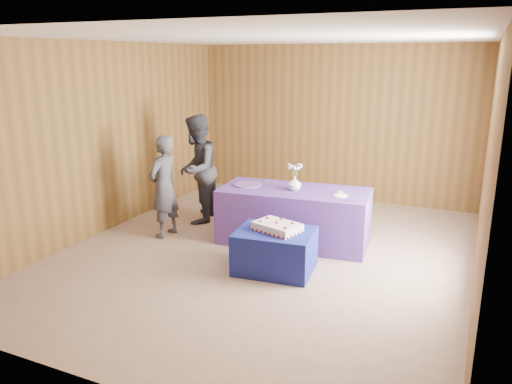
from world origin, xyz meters
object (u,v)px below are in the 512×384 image
Objects in this scene: cake_table at (275,251)px; sheet_cake at (277,227)px; serving_table at (294,216)px; guest_left at (164,187)px; vase at (295,183)px; guest_right at (197,169)px.

sheet_cake is at bearing 52.00° from cake_table.
sheet_cake is (0.14, -0.97, 0.17)m from serving_table.
serving_table is (-0.13, 1.00, 0.12)m from cake_table.
sheet_cake is 0.44× the size of guest_left.
serving_table is at bearing 104.30° from vase.
guest_left is at bearing -169.34° from serving_table.
guest_right is (-1.80, 1.24, 0.58)m from cake_table.
serving_table is 1.75m from guest_right.
serving_table is at bearing 111.83° from guest_left.
sheet_cake reaches higher than cake_table.
cake_table is 0.54× the size of guest_right.
vase reaches higher than sheet_cake.
guest_left is at bearing 159.78° from cake_table.
guest_right reaches higher than vase.
cake_table is 1.01m from serving_table.
serving_table is 0.47m from vase.
sheet_cake is 1.00m from vase.
sheet_cake is 0.38× the size of guest_right.
cake_table is 1.42× the size of sheet_cake.
vase is at bearing 110.91° from guest_left.
cake_table is 1.14m from vase.
guest_right is at bearing 178.91° from guest_left.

